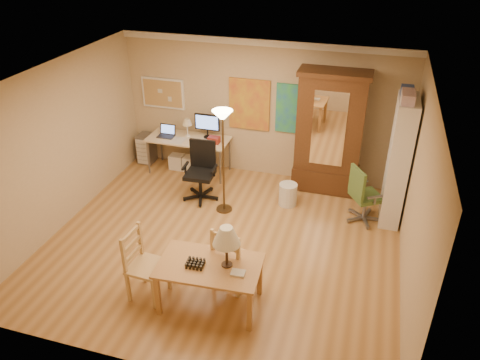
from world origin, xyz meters
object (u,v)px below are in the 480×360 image
(dining_table, at_px, (215,257))
(computer_desk, at_px, (191,151))
(office_chair_green, at_px, (363,207))
(armoire, at_px, (329,140))
(office_chair_black, at_px, (201,184))
(bookshelf, at_px, (398,162))

(dining_table, height_order, computer_desk, dining_table)
(dining_table, relative_size, computer_desk, 0.85)
(office_chair_green, relative_size, armoire, 0.44)
(office_chair_black, xyz_separation_m, bookshelf, (3.37, 0.33, 0.78))
(office_chair_black, relative_size, bookshelf, 0.51)
(dining_table, distance_m, bookshelf, 3.62)
(computer_desk, xyz_separation_m, armoire, (2.71, 0.08, 0.55))
(dining_table, xyz_separation_m, office_chair_green, (1.75, 2.61, -0.52))
(armoire, bearing_deg, dining_table, -105.48)
(computer_desk, distance_m, office_chair_black, 1.09)
(bookshelf, bearing_deg, office_chair_green, -150.41)
(dining_table, bearing_deg, armoire, 74.52)
(armoire, bearing_deg, office_chair_black, -154.90)
(computer_desk, relative_size, armoire, 0.71)
(dining_table, distance_m, office_chair_green, 3.19)
(office_chair_black, bearing_deg, armoire, 25.10)
(computer_desk, xyz_separation_m, office_chair_green, (3.48, -0.85, -0.18))
(office_chair_green, height_order, bookshelf, bookshelf)
(dining_table, xyz_separation_m, armoire, (0.98, 3.55, 0.21))
(office_chair_green, height_order, armoire, armoire)
(office_chair_black, distance_m, armoire, 2.49)
(computer_desk, bearing_deg, office_chair_green, -13.79)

